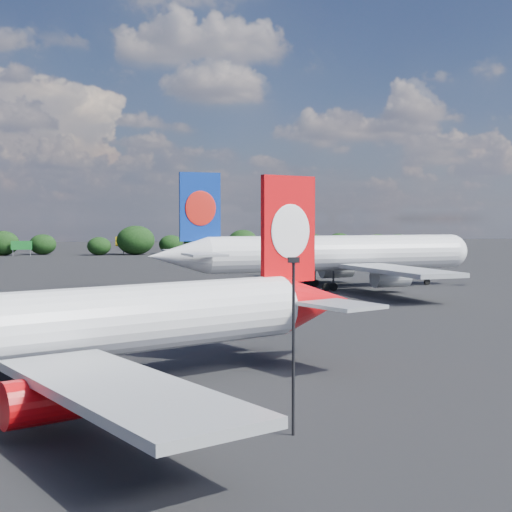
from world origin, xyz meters
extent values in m
plane|color=black|center=(0.00, 60.00, 0.00)|extent=(500.00, 500.00, 0.00)
cylinder|color=white|center=(0.93, -0.05, 4.51)|extent=(33.20, 17.93, 4.51)
cone|color=red|center=(19.93, 8.30, 4.51)|extent=(8.42, 7.03, 4.51)
cube|color=red|center=(17.45, 7.21, 10.29)|extent=(4.72, 2.41, 8.12)
ellipsoid|color=white|center=(17.56, 6.96, 10.12)|extent=(3.54, 1.69, 4.15)
ellipsoid|color=white|center=(17.34, 7.46, 10.12)|extent=(3.54, 1.69, 4.15)
cube|color=#A1A4A8|center=(20.27, 3.03, 4.87)|extent=(5.90, 6.59, 0.27)
cube|color=#A1A4A8|center=(16.28, 12.12, 4.87)|extent=(5.90, 6.59, 0.27)
cube|color=#A1A4A8|center=(4.00, -11.52, 3.07)|extent=(12.63, 18.88, 0.50)
cylinder|color=red|center=(0.53, -8.11, 1.89)|extent=(5.11, 4.05, 2.44)
cube|color=#A1A4A8|center=(0.53, -8.11, 2.53)|extent=(1.93, 1.05, 1.08)
cylinder|color=black|center=(3.67, -1.80, 1.35)|extent=(0.33, 0.33, 2.26)
cylinder|color=black|center=(3.67, -1.80, 0.50)|extent=(1.07, 0.77, 0.99)
cylinder|color=black|center=(4.58, -1.40, 0.50)|extent=(1.07, 0.77, 0.99)
cylinder|color=black|center=(1.49, 3.15, 1.35)|extent=(0.33, 0.33, 2.26)
cylinder|color=black|center=(1.49, 3.15, 0.50)|extent=(1.07, 0.77, 0.99)
cylinder|color=black|center=(2.40, 3.55, 0.50)|extent=(1.07, 0.77, 0.99)
cylinder|color=white|center=(40.56, 61.98, 5.62)|extent=(43.10, 11.12, 5.62)
sphere|color=white|center=(61.75, 64.76, 5.62)|extent=(6.31, 6.31, 5.62)
cone|color=white|center=(14.92, 58.62, 5.62)|extent=(9.65, 6.74, 5.62)
cube|color=navy|center=(18.26, 59.06, 12.82)|extent=(6.21, 1.36, 10.12)
ellipsoid|color=red|center=(18.30, 58.73, 12.62)|extent=(4.71, 0.84, 5.17)
ellipsoid|color=red|center=(18.22, 59.40, 12.62)|extent=(4.71, 0.84, 5.17)
cube|color=#A1A4A8|center=(17.95, 52.78, 6.07)|extent=(5.89, 7.35, 0.34)
cube|color=#A1A4A8|center=(16.34, 65.05, 6.07)|extent=(5.89, 7.35, 0.34)
cube|color=#A1A4A8|center=(44.69, 47.78, 3.82)|extent=(10.17, 23.25, 0.62)
cube|color=#A1A4A8|center=(40.90, 76.77, 3.82)|extent=(10.17, 23.25, 0.62)
cylinder|color=#A1A4A8|center=(46.19, 53.64, 2.36)|extent=(5.97, 3.74, 3.04)
cube|color=#A1A4A8|center=(46.19, 53.64, 3.15)|extent=(2.50, 0.66, 1.35)
cylinder|color=#A1A4A8|center=(43.86, 71.49, 2.36)|extent=(5.97, 3.74, 3.04)
cube|color=#A1A4A8|center=(43.86, 71.49, 3.15)|extent=(2.50, 0.66, 1.35)
cylinder|color=black|center=(38.77, 58.34, 1.69)|extent=(0.35, 0.35, 2.81)
cylinder|color=black|center=(38.77, 58.34, 0.62)|extent=(1.29, 0.66, 1.24)
cylinder|color=black|center=(37.54, 58.18, 0.62)|extent=(1.29, 0.66, 1.24)
cylinder|color=black|center=(37.89, 65.04, 1.69)|extent=(0.35, 0.35, 2.81)
cylinder|color=black|center=(37.89, 65.04, 0.62)|extent=(1.29, 0.66, 1.24)
cylinder|color=black|center=(36.67, 64.87, 0.62)|extent=(1.29, 0.66, 1.24)
cylinder|color=black|center=(57.29, 64.17, 1.63)|extent=(0.30, 0.30, 2.81)
cylinder|color=black|center=(57.29, 64.17, 0.51)|extent=(1.05, 0.52, 1.01)
cylinder|color=black|center=(12.79, -10.65, 4.42)|extent=(0.16, 0.16, 8.84)
cube|color=black|center=(12.79, -10.65, 8.99)|extent=(0.55, 0.30, 0.28)
cube|color=#166E25|center=(-18.00, 176.00, 3.20)|extent=(6.00, 0.30, 2.60)
cylinder|color=gray|center=(-20.50, 176.00, 1.00)|extent=(0.20, 0.20, 2.00)
cylinder|color=gray|center=(-15.50, 176.00, 1.00)|extent=(0.20, 0.20, 2.00)
cube|color=gold|center=(12.00, 182.00, 4.00)|extent=(5.00, 0.30, 3.00)
cylinder|color=gray|center=(12.00, 182.00, 1.25)|extent=(0.30, 0.30, 2.50)
ellipsoid|color=black|center=(-23.84, 180.36, 3.73)|extent=(9.71, 8.21, 7.47)
ellipsoid|color=black|center=(-12.45, 183.54, 3.15)|extent=(8.19, 6.93, 6.30)
ellipsoid|color=black|center=(4.48, 176.06, 2.77)|extent=(7.20, 6.09, 5.54)
ellipsoid|color=black|center=(15.52, 176.40, 4.49)|extent=(11.67, 9.87, 8.97)
ellipsoid|color=black|center=(26.87, 180.87, 2.96)|extent=(7.71, 6.52, 5.93)
ellipsoid|color=black|center=(36.77, 181.56, 4.56)|extent=(11.85, 10.03, 9.11)
ellipsoid|color=black|center=(50.62, 183.18, 3.74)|extent=(9.73, 8.23, 7.48)
ellipsoid|color=black|center=(58.24, 179.22, 2.82)|extent=(7.33, 6.20, 5.64)
ellipsoid|color=black|center=(73.51, 179.87, 3.05)|extent=(7.92, 6.70, 6.09)
ellipsoid|color=black|center=(83.19, 181.01, 3.16)|extent=(8.23, 6.96, 6.33)
ellipsoid|color=black|center=(95.43, 177.29, 3.00)|extent=(7.80, 6.60, 6.00)
ellipsoid|color=black|center=(104.82, 181.81, 2.91)|extent=(7.57, 6.40, 5.82)
camera|label=1|loc=(2.94, -45.23, 11.08)|focal=50.00mm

